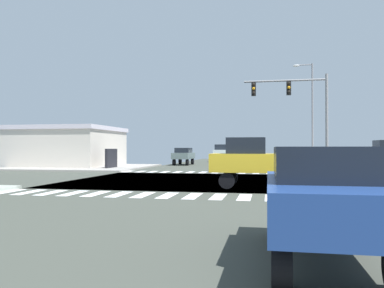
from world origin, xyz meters
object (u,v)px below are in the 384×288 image
(bank_building, at_px, (57,147))
(sedan_inner_3, at_px, (184,155))
(sedan_middle_2, at_px, (323,193))
(traffic_signal_mast, at_px, (295,101))
(street_lamp, at_px, (310,107))
(pickup_crossing_2, at_px, (262,160))
(suv_outer_3, at_px, (222,151))

(bank_building, xyz_separation_m, sedan_inner_3, (11.59, 6.38, -0.86))
(sedan_middle_2, bearing_deg, bank_building, 126.81)
(traffic_signal_mast, distance_m, sedan_inner_3, 17.52)
(street_lamp, bearing_deg, sedan_inner_3, 156.39)
(street_lamp, relative_size, sedan_middle_2, 2.20)
(pickup_crossing_2, distance_m, suv_outer_3, 34.94)
(suv_outer_3, bearing_deg, street_lamp, 120.49)
(traffic_signal_mast, bearing_deg, street_lamp, 76.28)
(bank_building, xyz_separation_m, suv_outer_3, (14.59, 17.49, -0.59))
(sedan_inner_3, bearing_deg, traffic_signal_mast, 130.50)
(street_lamp, distance_m, bank_building, 24.71)
(suv_outer_3, relative_size, sedan_inner_3, 1.07)
(suv_outer_3, bearing_deg, sedan_middle_2, 98.59)
(street_lamp, bearing_deg, traffic_signal_mast, -103.72)
(traffic_signal_mast, relative_size, suv_outer_3, 1.56)
(bank_building, distance_m, sedan_middle_2, 36.04)
(traffic_signal_mast, xyz_separation_m, pickup_crossing_2, (-2.23, -10.40, -3.96))
(traffic_signal_mast, distance_m, pickup_crossing_2, 11.35)
(sedan_middle_2, relative_size, suv_outer_3, 0.93)
(street_lamp, distance_m, sedan_middle_2, 30.08)
(street_lamp, height_order, sedan_middle_2, street_lamp)
(traffic_signal_mast, distance_m, street_lamp, 7.55)
(suv_outer_3, bearing_deg, sedan_inner_3, 74.89)
(bank_building, distance_m, pickup_crossing_2, 26.55)
(suv_outer_3, distance_m, sedan_inner_3, 11.51)
(traffic_signal_mast, xyz_separation_m, sedan_middle_2, (-1.05, -22.28, -4.14))
(bank_building, distance_m, sedan_inner_3, 13.26)
(bank_building, height_order, pickup_crossing_2, bank_building)
(traffic_signal_mast, height_order, suv_outer_3, traffic_signal_mast)
(sedan_middle_2, distance_m, suv_outer_3, 46.86)
(bank_building, xyz_separation_m, pickup_crossing_2, (20.42, -16.96, -0.69))
(suv_outer_3, xyz_separation_m, sedan_inner_3, (-3.00, -11.11, -0.28))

